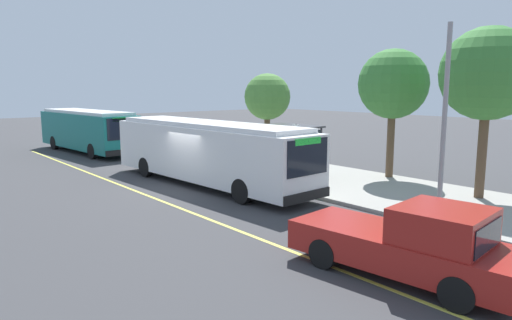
{
  "coord_description": "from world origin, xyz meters",
  "views": [
    {
      "loc": [
        17.6,
        -10.76,
        4.47
      ],
      "look_at": [
        2.68,
        1.65,
        1.44
      ],
      "focal_mm": 32.25,
      "sensor_mm": 36.0,
      "label": 1
    }
  ],
  "objects": [
    {
      "name": "ground_plane",
      "position": [
        0.0,
        0.0,
        0.0
      ],
      "size": [
        120.0,
        120.0,
        0.0
      ],
      "primitive_type": "plane",
      "color": "#38383A"
    },
    {
      "name": "sidewalk_curb",
      "position": [
        0.0,
        6.0,
        0.07
      ],
      "size": [
        44.0,
        6.4,
        0.15
      ],
      "primitive_type": "cube",
      "color": "gray",
      "rests_on": "ground_plane"
    },
    {
      "name": "lane_stripe_center",
      "position": [
        0.0,
        -2.2,
        0.0
      ],
      "size": [
        36.0,
        0.14,
        0.01
      ],
      "primitive_type": "cube",
      "color": "#E0D64C",
      "rests_on": "ground_plane"
    },
    {
      "name": "transit_bus_main",
      "position": [
        -0.1,
        1.01,
        1.62
      ],
      "size": [
        12.52,
        3.14,
        2.95
      ],
      "color": "white",
      "rests_on": "ground_plane"
    },
    {
      "name": "transit_bus_second",
      "position": [
        -14.77,
        0.73,
        1.62
      ],
      "size": [
        10.73,
        3.31,
        2.95
      ],
      "color": "#146B66",
      "rests_on": "ground_plane"
    },
    {
      "name": "pickup_truck",
      "position": [
        11.97,
        -1.33,
        0.86
      ],
      "size": [
        5.59,
        2.58,
        1.85
      ],
      "color": "maroon",
      "rests_on": "ground_plane"
    },
    {
      "name": "bus_shelter",
      "position": [
        0.72,
        5.77,
        1.92
      ],
      "size": [
        2.9,
        1.6,
        2.48
      ],
      "color": "#333338",
      "rests_on": "sidewalk_curb"
    },
    {
      "name": "waiting_bench",
      "position": [
        0.96,
        5.63,
        0.63
      ],
      "size": [
        1.6,
        0.48,
        0.95
      ],
      "color": "brown",
      "rests_on": "sidewalk_curb"
    },
    {
      "name": "route_sign_post",
      "position": [
        3.31,
        3.41,
        1.96
      ],
      "size": [
        0.44,
        0.08,
        2.8
      ],
      "color": "#333338",
      "rests_on": "sidewalk_curb"
    },
    {
      "name": "pedestrian_commuter",
      "position": [
        2.37,
        4.55,
        1.12
      ],
      "size": [
        0.24,
        0.4,
        1.69
      ],
      "color": "#282D47",
      "rests_on": "sidewalk_curb"
    },
    {
      "name": "street_tree_near_shelter",
      "position": [
        4.66,
        8.56,
        4.65
      ],
      "size": [
        3.34,
        3.34,
        6.2
      ],
      "color": "brown",
      "rests_on": "sidewalk_curb"
    },
    {
      "name": "street_tree_upstreet",
      "position": [
        -3.7,
        7.85,
        3.93
      ],
      "size": [
        2.82,
        2.82,
        5.23
      ],
      "color": "brown",
      "rests_on": "sidewalk_curb"
    },
    {
      "name": "street_tree_downstreet",
      "position": [
        9.51,
        7.57,
        5.0
      ],
      "size": [
        3.6,
        3.6,
        6.68
      ],
      "color": "brown",
      "rests_on": "sidewalk_curb"
    },
    {
      "name": "utility_pole",
      "position": [
        10.01,
        3.55,
        3.35
      ],
      "size": [
        0.16,
        0.16,
        6.4
      ],
      "primitive_type": "cylinder",
      "color": "gray",
      "rests_on": "sidewalk_curb"
    }
  ]
}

